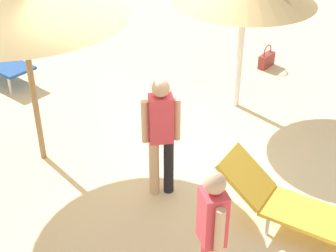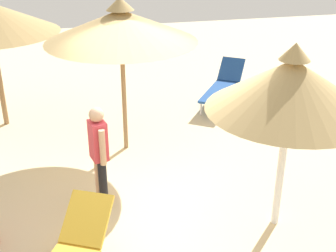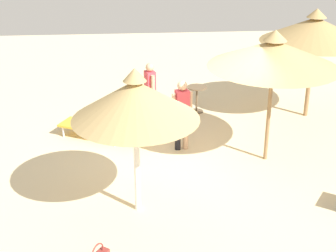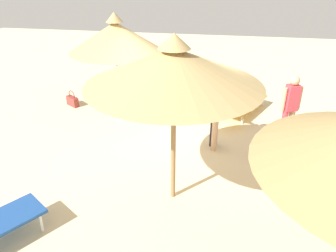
# 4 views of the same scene
# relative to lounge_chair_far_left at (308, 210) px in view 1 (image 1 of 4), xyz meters

# --- Properties ---
(ground) EXTENTS (24.00, 24.00, 0.10)m
(ground) POSITION_rel_lounge_chair_far_left_xyz_m (-1.47, -1.96, -0.40)
(ground) COLOR beige
(lounge_chair_far_left) EXTENTS (1.51, 2.21, 0.76)m
(lounge_chair_far_left) POSITION_rel_lounge_chair_far_left_xyz_m (0.00, 0.00, 0.00)
(lounge_chair_far_left) COLOR gold
(lounge_chair_far_left) RESTS_ON ground
(person_standing_near_left) EXTENTS (0.43, 0.30, 1.54)m
(person_standing_near_left) POSITION_rel_lounge_chair_far_left_xyz_m (0.98, -1.10, 0.52)
(person_standing_near_left) COLOR #D83F4C
(person_standing_near_left) RESTS_ON ground
(person_standing_near_right) EXTENTS (0.28, 0.46, 1.61)m
(person_standing_near_right) POSITION_rel_lounge_chair_far_left_xyz_m (-0.63, -1.73, 0.57)
(person_standing_near_right) COLOR tan
(person_standing_near_right) RESTS_ON ground
(handbag) EXTENTS (0.42, 0.35, 0.46)m
(handbag) POSITION_rel_lounge_chair_far_left_xyz_m (-4.63, -0.04, -0.19)
(handbag) COLOR maroon
(handbag) RESTS_ON ground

